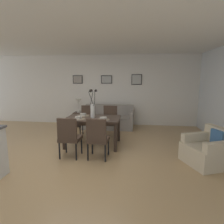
# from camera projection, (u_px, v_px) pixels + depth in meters

# --- Properties ---
(ground_plane) EXTENTS (9.00, 9.00, 0.00)m
(ground_plane) POSITION_uv_depth(u_px,v_px,m) (75.00, 155.00, 4.49)
(ground_plane) COLOR tan
(back_wall_panel) EXTENTS (9.00, 0.10, 2.60)m
(back_wall_panel) POSITION_uv_depth(u_px,v_px,m) (100.00, 90.00, 7.44)
(back_wall_panel) COLOR white
(back_wall_panel) RESTS_ON ground
(ceiling_panel) EXTENTS (9.00, 7.20, 0.08)m
(ceiling_panel) POSITION_uv_depth(u_px,v_px,m) (76.00, 39.00, 4.43)
(ceiling_panel) COLOR white
(dining_table) EXTENTS (1.40, 0.95, 0.74)m
(dining_table) POSITION_uv_depth(u_px,v_px,m) (93.00, 121.00, 5.09)
(dining_table) COLOR #33261E
(dining_table) RESTS_ON ground
(dining_chair_near_left) EXTENTS (0.45, 0.45, 0.92)m
(dining_chair_near_left) POSITION_uv_depth(u_px,v_px,m) (69.00, 136.00, 4.28)
(dining_chair_near_left) COLOR #3D2D23
(dining_chair_near_left) RESTS_ON ground
(dining_chair_near_right) EXTENTS (0.47, 0.47, 0.92)m
(dining_chair_near_right) POSITION_uv_depth(u_px,v_px,m) (88.00, 119.00, 5.99)
(dining_chair_near_right) COLOR #3D2D23
(dining_chair_near_right) RESTS_ON ground
(dining_chair_far_left) EXTENTS (0.45, 0.45, 0.92)m
(dining_chair_far_left) POSITION_uv_depth(u_px,v_px,m) (98.00, 137.00, 4.21)
(dining_chair_far_left) COLOR #3D2D23
(dining_chair_far_left) RESTS_ON ground
(dining_chair_far_right) EXTENTS (0.45, 0.45, 0.92)m
(dining_chair_far_right) POSITION_uv_depth(u_px,v_px,m) (110.00, 119.00, 5.95)
(dining_chair_far_right) COLOR #3D2D23
(dining_chair_far_right) RESTS_ON ground
(centerpiece_vase) EXTENTS (0.21, 0.23, 0.73)m
(centerpiece_vase) POSITION_uv_depth(u_px,v_px,m) (93.00, 107.00, 5.03)
(centerpiece_vase) COLOR silver
(centerpiece_vase) RESTS_ON dining_table
(placemat_near_left) EXTENTS (0.32, 0.32, 0.01)m
(placemat_near_left) POSITION_uv_depth(u_px,v_px,m) (79.00, 119.00, 4.91)
(placemat_near_left) COLOR #7F705B
(placemat_near_left) RESTS_ON dining_table
(bowl_near_left) EXTENTS (0.17, 0.17, 0.07)m
(bowl_near_left) POSITION_uv_depth(u_px,v_px,m) (79.00, 117.00, 4.90)
(bowl_near_left) COLOR #B2ADA3
(bowl_near_left) RESTS_ON dining_table
(placemat_near_right) EXTENTS (0.32, 0.32, 0.01)m
(placemat_near_right) POSITION_uv_depth(u_px,v_px,m) (83.00, 116.00, 5.32)
(placemat_near_right) COLOR #7F705B
(placemat_near_right) RESTS_ON dining_table
(bowl_near_right) EXTENTS (0.17, 0.17, 0.07)m
(bowl_near_right) POSITION_uv_depth(u_px,v_px,m) (83.00, 114.00, 5.32)
(bowl_near_right) COLOR #B2ADA3
(bowl_near_right) RESTS_ON dining_table
(placemat_far_left) EXTENTS (0.32, 0.32, 0.01)m
(placemat_far_left) POSITION_uv_depth(u_px,v_px,m) (103.00, 120.00, 4.83)
(placemat_far_left) COLOR #7F705B
(placemat_far_left) RESTS_ON dining_table
(bowl_far_left) EXTENTS (0.17, 0.17, 0.07)m
(bowl_far_left) POSITION_uv_depth(u_px,v_px,m) (103.00, 118.00, 4.82)
(bowl_far_left) COLOR #B2ADA3
(bowl_far_left) RESTS_ON dining_table
(sofa) EXTENTS (1.77, 0.84, 0.80)m
(sofa) POSITION_uv_depth(u_px,v_px,m) (108.00, 120.00, 7.00)
(sofa) COLOR gray
(sofa) RESTS_ON ground
(side_table) EXTENTS (0.36, 0.36, 0.52)m
(side_table) POSITION_uv_depth(u_px,v_px,m) (79.00, 119.00, 7.17)
(side_table) COLOR #33261E
(side_table) RESTS_ON ground
(table_lamp) EXTENTS (0.22, 0.22, 0.51)m
(table_lamp) POSITION_uv_depth(u_px,v_px,m) (79.00, 102.00, 7.06)
(table_lamp) COLOR beige
(table_lamp) RESTS_ON side_table
(armchair) EXTENTS (1.04, 1.04, 0.75)m
(armchair) POSITION_uv_depth(u_px,v_px,m) (209.00, 151.00, 4.01)
(armchair) COLOR beige
(armchair) RESTS_ON ground
(framed_picture_left) EXTENTS (0.37, 0.03, 0.31)m
(framed_picture_left) POSITION_uv_depth(u_px,v_px,m) (78.00, 79.00, 7.41)
(framed_picture_left) COLOR black
(framed_picture_center) EXTENTS (0.41, 0.03, 0.30)m
(framed_picture_center) POSITION_uv_depth(u_px,v_px,m) (107.00, 80.00, 7.27)
(framed_picture_center) COLOR black
(framed_picture_right) EXTENTS (0.38, 0.03, 0.38)m
(framed_picture_right) POSITION_uv_depth(u_px,v_px,m) (137.00, 80.00, 7.13)
(framed_picture_right) COLOR black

